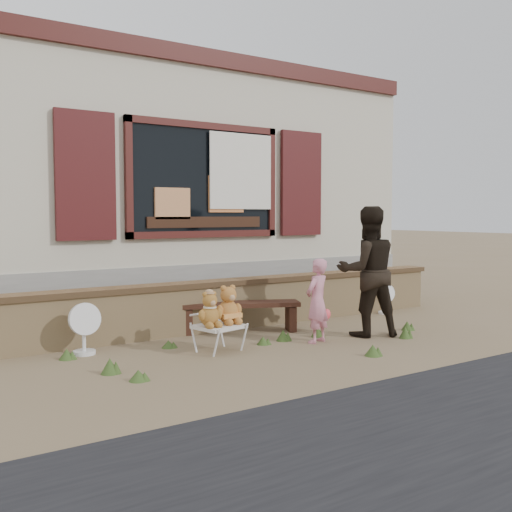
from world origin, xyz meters
TOP-DOWN VIEW (x-y plane):
  - ground at (0.00, 0.00)m, footprint 80.00×80.00m
  - shopfront at (0.00, 4.49)m, footprint 8.04×5.13m
  - brick_wall at (0.00, 1.00)m, footprint 7.10×0.36m
  - bench at (-0.19, 0.68)m, footprint 1.55×0.95m
  - folding_chair at (-0.99, -0.12)m, footprint 0.57×0.53m
  - teddy_bear_left at (-1.12, -0.15)m, footprint 0.34×0.31m
  - teddy_bear_right at (-0.85, -0.09)m, footprint 0.38×0.34m
  - child at (0.23, -0.37)m, footprint 0.43×0.35m
  - adult at (1.03, -0.41)m, footprint 0.98×0.88m
  - fan_left at (-2.30, 0.58)m, footprint 0.36×0.24m
  - fan_right at (2.45, 0.66)m, footprint 0.31×0.20m
  - grass_tufts at (-0.56, -0.35)m, footprint 4.40×1.89m

SIDE VIEW (x-z plane):
  - ground at x=0.00m, z-range 0.00..0.00m
  - grass_tufts at x=-0.56m, z-range -0.01..0.14m
  - fan_right at x=2.45m, z-range 0.00..0.48m
  - folding_chair at x=-0.99m, z-range 0.12..0.43m
  - bench at x=-0.19m, z-range 0.09..0.49m
  - fan_left at x=-2.30m, z-range 0.00..0.58m
  - brick_wall at x=0.00m, z-range 0.01..0.67m
  - teddy_bear_left at x=-1.12m, z-range 0.30..0.70m
  - child at x=0.23m, z-range 0.00..1.02m
  - teddy_bear_right at x=-0.85m, z-range 0.30..0.75m
  - adult at x=1.03m, z-range 0.00..1.65m
  - shopfront at x=0.00m, z-range 0.00..4.00m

